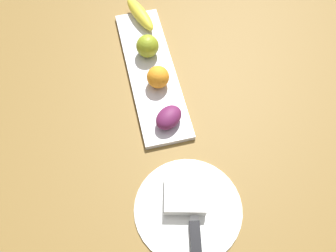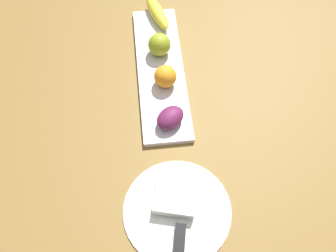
{
  "view_description": "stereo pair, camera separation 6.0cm",
  "coord_description": "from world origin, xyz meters",
  "px_view_note": "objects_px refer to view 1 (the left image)",
  "views": [
    {
      "loc": [
        -0.62,
        0.12,
        0.87
      ],
      "look_at": [
        -0.16,
        0.01,
        0.05
      ],
      "focal_mm": 39.92,
      "sensor_mm": 36.0,
      "label": 1
    },
    {
      "loc": [
        -0.63,
        0.06,
        0.87
      ],
      "look_at": [
        -0.16,
        0.01,
        0.05
      ],
      "focal_mm": 39.92,
      "sensor_mm": 36.0,
      "label": 2
    }
  ],
  "objects_px": {
    "grape_bunch": "(169,117)",
    "dinner_plate": "(188,209)",
    "folded_napkin": "(185,193)",
    "banana": "(141,14)",
    "apple": "(147,46)",
    "knife": "(195,234)",
    "fruit_tray": "(152,72)",
    "orange_near_apple": "(159,77)"
  },
  "relations": [
    {
      "from": "banana",
      "to": "dinner_plate",
      "type": "distance_m",
      "value": 0.62
    },
    {
      "from": "fruit_tray",
      "to": "folded_napkin",
      "type": "bearing_deg",
      "value": 180.0
    },
    {
      "from": "apple",
      "to": "banana",
      "type": "bearing_deg",
      "value": -3.8
    },
    {
      "from": "apple",
      "to": "folded_napkin",
      "type": "distance_m",
      "value": 0.45
    },
    {
      "from": "banana",
      "to": "folded_napkin",
      "type": "height_order",
      "value": "banana"
    },
    {
      "from": "banana",
      "to": "knife",
      "type": "xyz_separation_m",
      "value": [
        -0.69,
        0.01,
        -0.02
      ]
    },
    {
      "from": "grape_bunch",
      "to": "knife",
      "type": "distance_m",
      "value": 0.3
    },
    {
      "from": "grape_bunch",
      "to": "orange_near_apple",
      "type": "bearing_deg",
      "value": -0.33
    },
    {
      "from": "banana",
      "to": "folded_napkin",
      "type": "relative_size",
      "value": 1.57
    },
    {
      "from": "grape_bunch",
      "to": "dinner_plate",
      "type": "height_order",
      "value": "grape_bunch"
    },
    {
      "from": "folded_napkin",
      "to": "knife",
      "type": "distance_m",
      "value": 0.1
    },
    {
      "from": "orange_near_apple",
      "to": "folded_napkin",
      "type": "height_order",
      "value": "orange_near_apple"
    },
    {
      "from": "knife",
      "to": "fruit_tray",
      "type": "bearing_deg",
      "value": 11.17
    },
    {
      "from": "fruit_tray",
      "to": "grape_bunch",
      "type": "relative_size",
      "value": 6.04
    },
    {
      "from": "fruit_tray",
      "to": "knife",
      "type": "relative_size",
      "value": 2.64
    },
    {
      "from": "apple",
      "to": "grape_bunch",
      "type": "relative_size",
      "value": 0.83
    },
    {
      "from": "banana",
      "to": "dinner_plate",
      "type": "relative_size",
      "value": 0.6
    },
    {
      "from": "folded_napkin",
      "to": "knife",
      "type": "bearing_deg",
      "value": 179.35
    },
    {
      "from": "dinner_plate",
      "to": "knife",
      "type": "relative_size",
      "value": 1.43
    },
    {
      "from": "banana",
      "to": "apple",
      "type": "bearing_deg",
      "value": -20.73
    },
    {
      "from": "grape_bunch",
      "to": "folded_napkin",
      "type": "bearing_deg",
      "value": 177.24
    },
    {
      "from": "dinner_plate",
      "to": "fruit_tray",
      "type": "bearing_deg",
      "value": 0.0
    },
    {
      "from": "orange_near_apple",
      "to": "knife",
      "type": "relative_size",
      "value": 0.35
    },
    {
      "from": "fruit_tray",
      "to": "banana",
      "type": "height_order",
      "value": "banana"
    },
    {
      "from": "knife",
      "to": "dinner_plate",
      "type": "bearing_deg",
      "value": 10.32
    },
    {
      "from": "grape_bunch",
      "to": "folded_napkin",
      "type": "distance_m",
      "value": 0.21
    },
    {
      "from": "folded_napkin",
      "to": "dinner_plate",
      "type": "bearing_deg",
      "value": -180.0
    },
    {
      "from": "dinner_plate",
      "to": "folded_napkin",
      "type": "distance_m",
      "value": 0.04
    },
    {
      "from": "apple",
      "to": "orange_near_apple",
      "type": "height_order",
      "value": "apple"
    },
    {
      "from": "fruit_tray",
      "to": "folded_napkin",
      "type": "relative_size",
      "value": 4.85
    },
    {
      "from": "grape_bunch",
      "to": "knife",
      "type": "xyz_separation_m",
      "value": [
        -0.3,
        0.01,
        -0.02
      ]
    },
    {
      "from": "fruit_tray",
      "to": "dinner_plate",
      "type": "bearing_deg",
      "value": -180.0
    },
    {
      "from": "banana",
      "to": "dinner_plate",
      "type": "bearing_deg",
      "value": -18.1
    },
    {
      "from": "orange_near_apple",
      "to": "apple",
      "type": "bearing_deg",
      "value": 3.73
    },
    {
      "from": "fruit_tray",
      "to": "apple",
      "type": "bearing_deg",
      "value": -2.86
    },
    {
      "from": "apple",
      "to": "grape_bunch",
      "type": "height_order",
      "value": "apple"
    },
    {
      "from": "banana",
      "to": "orange_near_apple",
      "type": "height_order",
      "value": "orange_near_apple"
    },
    {
      "from": "dinner_plate",
      "to": "folded_napkin",
      "type": "relative_size",
      "value": 2.61
    },
    {
      "from": "knife",
      "to": "orange_near_apple",
      "type": "bearing_deg",
      "value": 9.74
    },
    {
      "from": "apple",
      "to": "knife",
      "type": "distance_m",
      "value": 0.54
    },
    {
      "from": "orange_near_apple",
      "to": "folded_napkin",
      "type": "distance_m",
      "value": 0.33
    },
    {
      "from": "grape_bunch",
      "to": "dinner_plate",
      "type": "xyz_separation_m",
      "value": [
        -0.24,
        0.01,
        -0.03
      ]
    }
  ]
}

